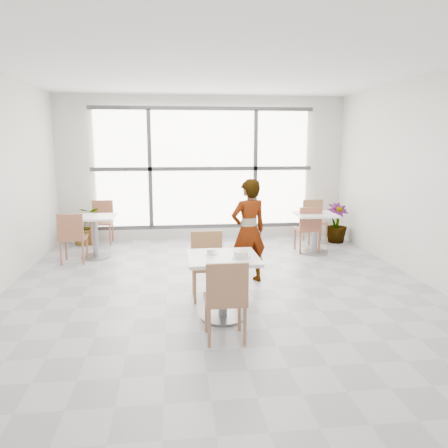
{
  "coord_description": "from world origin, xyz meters",
  "views": [
    {
      "loc": [
        -0.64,
        -5.8,
        2.01
      ],
      "look_at": [
        0.0,
        -0.3,
        1.0
      ],
      "focal_mm": 35.31,
      "sensor_mm": 36.0,
      "label": 1
    }
  ],
  "objects": [
    {
      "name": "plant_right",
      "position": [
        2.7,
        2.79,
        0.4
      ],
      "size": [
        0.48,
        0.48,
        0.81
      ],
      "primitive_type": "imported",
      "rotation": [
        0.0,
        0.0,
        0.07
      ],
      "color": "#577C3B",
      "rests_on": "ground"
    },
    {
      "name": "person",
      "position": [
        0.44,
        0.38,
        0.76
      ],
      "size": [
        0.64,
        0.53,
        1.52
      ],
      "primitive_type": "imported",
      "rotation": [
        0.0,
        0.0,
        3.47
      ],
      "color": "black",
      "rests_on": "ground"
    },
    {
      "name": "bg_chair_left_near",
      "position": [
        -2.34,
        1.71,
        0.5
      ],
      "size": [
        0.42,
        0.42,
        0.87
      ],
      "rotation": [
        0.0,
        0.0,
        3.14
      ],
      "color": "#9A5D41",
      "rests_on": "ground"
    },
    {
      "name": "bg_table_right",
      "position": [
        1.96,
        1.94,
        0.49
      ],
      "size": [
        0.7,
        0.7,
        0.75
      ],
      "color": "white",
      "rests_on": "ground"
    },
    {
      "name": "coffee_cup",
      "position": [
        -0.22,
        -0.88,
        0.78
      ],
      "size": [
        0.16,
        0.13,
        0.07
      ],
      "color": "silver",
      "rests_on": "main_table"
    },
    {
      "name": "oatmeal_bowl",
      "position": [
        0.1,
        -1.08,
        0.79
      ],
      "size": [
        0.21,
        0.21,
        0.09
      ],
      "color": "silver",
      "rests_on": "main_table"
    },
    {
      "name": "chair_near",
      "position": [
        -0.13,
        -1.6,
        0.5
      ],
      "size": [
        0.42,
        0.42,
        0.87
      ],
      "rotation": [
        0.0,
        0.0,
        3.14
      ],
      "color": "#96684B",
      "rests_on": "ground"
    },
    {
      "name": "wall_right",
      "position": [
        3.0,
        0.0,
        1.5
      ],
      "size": [
        0.0,
        7.0,
        7.0
      ],
      "primitive_type": "plane",
      "rotation": [
        1.57,
        0.0,
        -1.57
      ],
      "color": "silver",
      "rests_on": "ground"
    },
    {
      "name": "wall_front",
      "position": [
        0.0,
        -3.5,
        1.5
      ],
      "size": [
        6.0,
        0.0,
        6.0
      ],
      "primitive_type": "plane",
      "rotation": [
        -1.57,
        0.0,
        0.0
      ],
      "color": "silver",
      "rests_on": "ground"
    },
    {
      "name": "wall_back",
      "position": [
        0.0,
        3.5,
        1.5
      ],
      "size": [
        6.0,
        0.0,
        6.0
      ],
      "primitive_type": "plane",
      "rotation": [
        1.57,
        0.0,
        0.0
      ],
      "color": "silver",
      "rests_on": "ground"
    },
    {
      "name": "bg_table_left",
      "position": [
        -2.04,
        2.09,
        0.49
      ],
      "size": [
        0.7,
        0.7,
        0.75
      ],
      "color": "white",
      "rests_on": "ground"
    },
    {
      "name": "floor",
      "position": [
        0.0,
        0.0,
        0.0
      ],
      "size": [
        7.0,
        7.0,
        0.0
      ],
      "primitive_type": "plane",
      "color": "#9E9EA5",
      "rests_on": "ground"
    },
    {
      "name": "bg_chair_left_far",
      "position": [
        -2.09,
        3.28,
        0.5
      ],
      "size": [
        0.42,
        0.42,
        0.87
      ],
      "color": "#A15F43",
      "rests_on": "ground"
    },
    {
      "name": "ceiling",
      "position": [
        0.0,
        0.0,
        3.0
      ],
      "size": [
        7.0,
        7.0,
        0.0
      ],
      "primitive_type": "plane",
      "rotation": [
        3.14,
        0.0,
        0.0
      ],
      "color": "white",
      "rests_on": "ground"
    },
    {
      "name": "window",
      "position": [
        0.0,
        3.44,
        1.5
      ],
      "size": [
        4.6,
        0.07,
        2.52
      ],
      "color": "white",
      "rests_on": "ground"
    },
    {
      "name": "chair_far",
      "position": [
        -0.21,
        -0.19,
        0.5
      ],
      "size": [
        0.42,
        0.42,
        0.87
      ],
      "color": "#A57147",
      "rests_on": "ground"
    },
    {
      "name": "bg_chair_right_far",
      "position": [
        2.24,
        2.88,
        0.5
      ],
      "size": [
        0.42,
        0.42,
        0.87
      ],
      "color": "#986D45",
      "rests_on": "ground"
    },
    {
      "name": "main_table",
      "position": [
        -0.09,
        -0.96,
        0.52
      ],
      "size": [
        0.8,
        0.8,
        0.75
      ],
      "color": "silver",
      "rests_on": "ground"
    },
    {
      "name": "bg_chair_right_near",
      "position": [
        1.86,
        2.01,
        0.5
      ],
      "size": [
        0.42,
        0.42,
        0.87
      ],
      "rotation": [
        0.0,
        0.0,
        3.14
      ],
      "color": "#99563D",
      "rests_on": "ground"
    },
    {
      "name": "plant_left",
      "position": [
        -2.44,
        3.2,
        0.38
      ],
      "size": [
        0.79,
        0.72,
        0.76
      ],
      "primitive_type": "imported",
      "rotation": [
        0.0,
        0.0,
        0.19
      ],
      "color": "#458044",
      "rests_on": "ground"
    }
  ]
}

